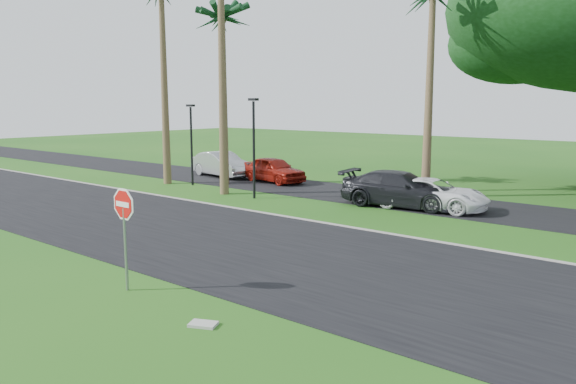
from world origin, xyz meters
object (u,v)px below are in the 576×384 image
(stop_sign_near, at_px, (124,218))
(car_red, at_px, (274,170))
(car_dark, at_px, (401,190))
(car_minivan, at_px, (432,195))
(car_silver, at_px, (222,165))

(stop_sign_near, height_order, car_red, stop_sign_near)
(car_dark, relative_size, car_minivan, 1.12)
(stop_sign_near, bearing_deg, car_red, 119.91)
(car_silver, relative_size, car_minivan, 0.97)
(car_dark, xyz_separation_m, car_minivan, (1.34, 0.26, -0.11))
(stop_sign_near, xyz_separation_m, car_red, (-9.26, 16.10, -1.07))
(car_red, bearing_deg, stop_sign_near, -140.39)
(car_silver, relative_size, car_red, 1.08)
(stop_sign_near, bearing_deg, car_dark, 90.67)
(car_silver, distance_m, car_minivan, 14.50)
(car_red, relative_size, car_dark, 0.80)
(car_red, distance_m, car_minivan, 10.61)
(car_silver, bearing_deg, stop_sign_near, -131.45)
(car_silver, bearing_deg, car_red, -78.08)
(stop_sign_near, height_order, car_dark, stop_sign_near)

